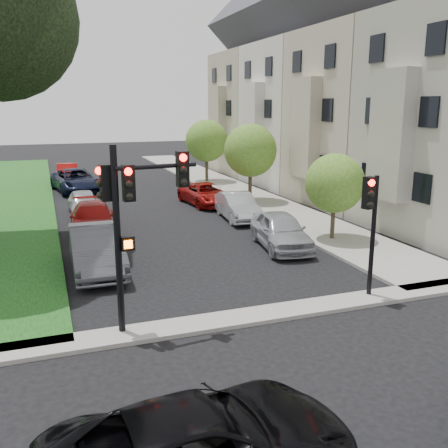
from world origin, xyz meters
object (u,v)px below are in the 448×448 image
object	(u,v)px
car_parked_5	(96,249)
car_parked_8	(76,181)
traffic_signal_main	(132,206)
small_tree_b	(250,151)
car_parked_7	(84,203)
car_parked_1	(238,206)
small_tree_a	(335,183)
car_cross_near	(203,446)
small_tree_c	(206,141)
car_parked_9	(68,173)
car_parked_0	(281,231)
car_parked_6	(93,219)
traffic_signal_secondary	(371,214)
car_parked_2	(206,194)

from	to	relation	value
car_parked_5	car_parked_8	world-z (taller)	car_parked_5
traffic_signal_main	car_parked_5	xyz separation A→B (m)	(-0.45, 5.40, -2.56)
small_tree_b	car_parked_7	distance (m)	10.03
small_tree_b	car_parked_8	bearing A→B (deg)	142.29
car_parked_5	small_tree_b	bearing A→B (deg)	45.16
car_parked_5	car_parked_8	size ratio (longest dim) A/B	0.87
traffic_signal_main	car_parked_1	world-z (taller)	traffic_signal_main
car_parked_7	small_tree_b	bearing A→B (deg)	0.06
small_tree_a	car_cross_near	distance (m)	15.32
traffic_signal_main	car_parked_1	bearing A→B (deg)	57.36
small_tree_c	car_parked_7	world-z (taller)	small_tree_c
car_parked_8	car_parked_9	bearing A→B (deg)	85.04
small_tree_b	car_parked_0	world-z (taller)	small_tree_b
car_parked_6	car_parked_9	bearing A→B (deg)	95.03
car_cross_near	car_parked_7	bearing A→B (deg)	-3.13
traffic_signal_main	car_parked_0	xyz separation A→B (m)	(7.00, 5.82, -2.62)
traffic_signal_main	car_parked_8	size ratio (longest dim) A/B	0.87
car_cross_near	car_parked_7	world-z (taller)	car_cross_near
car_parked_0	car_parked_1	bearing A→B (deg)	95.82
small_tree_a	traffic_signal_secondary	xyz separation A→B (m)	(-2.61, -6.12, 0.11)
small_tree_c	traffic_signal_main	world-z (taller)	traffic_signal_main
car_parked_0	car_parked_1	xyz separation A→B (m)	(0.24, 5.49, -0.05)
car_parked_0	car_parked_9	bearing A→B (deg)	117.07
small_tree_b	car_parked_0	bearing A→B (deg)	-105.39
small_tree_a	car_parked_1	distance (m)	6.03
small_tree_b	traffic_signal_main	world-z (taller)	traffic_signal_main
car_parked_5	car_parked_7	xyz separation A→B (m)	(0.35, 9.86, -0.16)
small_tree_a	small_tree_b	distance (m)	9.27
car_parked_0	car_parked_1	distance (m)	5.49
car_parked_6	car_cross_near	bearing A→B (deg)	-85.61
car_parked_2	car_parked_8	xyz separation A→B (m)	(-6.89, 7.20, 0.14)
car_parked_8	car_parked_9	xyz separation A→B (m)	(-0.32, 4.66, -0.07)
small_tree_c	car_parked_8	distance (m)	9.96
small_tree_a	car_parked_6	bearing A→B (deg)	154.14
small_tree_b	car_parked_9	world-z (taller)	small_tree_b
small_tree_c	small_tree_b	bearing A→B (deg)	-90.00
car_parked_0	car_parked_6	xyz separation A→B (m)	(-7.06, 4.95, -0.04)
car_parked_1	car_parked_8	world-z (taller)	car_parked_8
car_parked_1	car_parked_6	bearing A→B (deg)	-171.17
small_tree_b	small_tree_c	bearing A→B (deg)	90.00
car_cross_near	car_parked_5	bearing A→B (deg)	-1.07
small_tree_a	traffic_signal_main	xyz separation A→B (m)	(-9.62, -6.08, 0.83)
car_parked_1	car_parked_6	distance (m)	7.32
car_cross_near	car_parked_8	xyz separation A→B (m)	(-0.01, 28.48, 0.08)
traffic_signal_main	car_parked_6	bearing A→B (deg)	90.34
car_parked_6	car_parked_7	xyz separation A→B (m)	(-0.04, 4.49, -0.06)
car_cross_near	car_parked_5	world-z (taller)	car_parked_5
traffic_signal_main	traffic_signal_secondary	bearing A→B (deg)	-0.32
small_tree_a	small_tree_b	xyz separation A→B (m)	(0.00, 9.25, 0.60)
small_tree_c	car_parked_9	distance (m)	10.84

